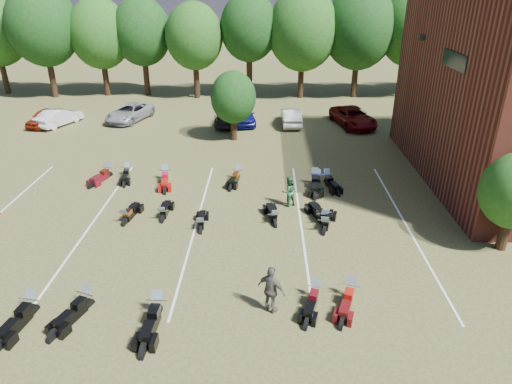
{
  "coord_description": "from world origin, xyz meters",
  "views": [
    {
      "loc": [
        0.25,
        -16.09,
        10.64
      ],
      "look_at": [
        -0.17,
        4.0,
        1.2
      ],
      "focal_mm": 32.0,
      "sensor_mm": 36.0,
      "label": 1
    }
  ],
  "objects_px": {
    "motorcycle_3": "(88,307)",
    "motorcycle_14": "(109,177)",
    "person_grey": "(271,290)",
    "car_0": "(45,118)",
    "person_green": "(288,191)",
    "car_4": "(243,114)"
  },
  "relations": [
    {
      "from": "car_0",
      "to": "person_green",
      "type": "height_order",
      "value": "person_green"
    },
    {
      "from": "car_0",
      "to": "motorcycle_14",
      "type": "bearing_deg",
      "value": -43.31
    },
    {
      "from": "motorcycle_3",
      "to": "motorcycle_14",
      "type": "bearing_deg",
      "value": 123.68
    },
    {
      "from": "car_0",
      "to": "motorcycle_3",
      "type": "xyz_separation_m",
      "value": [
        11.21,
        -21.99,
        -0.64
      ]
    },
    {
      "from": "person_grey",
      "to": "motorcycle_14",
      "type": "relative_size",
      "value": 0.83
    },
    {
      "from": "motorcycle_14",
      "to": "person_grey",
      "type": "bearing_deg",
      "value": -32.85
    },
    {
      "from": "person_grey",
      "to": "motorcycle_14",
      "type": "height_order",
      "value": "person_grey"
    },
    {
      "from": "motorcycle_3",
      "to": "motorcycle_14",
      "type": "distance_m",
      "value": 12.11
    },
    {
      "from": "car_0",
      "to": "person_green",
      "type": "relative_size",
      "value": 2.31
    },
    {
      "from": "motorcycle_3",
      "to": "motorcycle_14",
      "type": "relative_size",
      "value": 1.03
    },
    {
      "from": "car_4",
      "to": "motorcycle_3",
      "type": "bearing_deg",
      "value": -109.67
    },
    {
      "from": "car_0",
      "to": "motorcycle_14",
      "type": "height_order",
      "value": "car_0"
    },
    {
      "from": "person_green",
      "to": "motorcycle_3",
      "type": "bearing_deg",
      "value": 18.6
    },
    {
      "from": "person_green",
      "to": "person_grey",
      "type": "distance_m",
      "value": 8.33
    },
    {
      "from": "person_green",
      "to": "motorcycle_3",
      "type": "distance_m",
      "value": 11.15
    },
    {
      "from": "motorcycle_14",
      "to": "car_4",
      "type": "bearing_deg",
      "value": 74.79
    },
    {
      "from": "motorcycle_3",
      "to": "motorcycle_14",
      "type": "xyz_separation_m",
      "value": [
        -2.94,
        11.75,
        0.0
      ]
    },
    {
      "from": "car_0",
      "to": "person_grey",
      "type": "distance_m",
      "value": 28.3
    },
    {
      "from": "person_grey",
      "to": "motorcycle_3",
      "type": "relative_size",
      "value": 0.81
    },
    {
      "from": "person_grey",
      "to": "motorcycle_3",
      "type": "bearing_deg",
      "value": 33.19
    },
    {
      "from": "car_4",
      "to": "motorcycle_3",
      "type": "distance_m",
      "value": 23.34
    },
    {
      "from": "car_4",
      "to": "motorcycle_14",
      "type": "relative_size",
      "value": 1.99
    }
  ]
}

